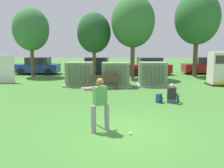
{
  "coord_description": "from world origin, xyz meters",
  "views": [
    {
      "loc": [
        -0.32,
        -7.83,
        2.76
      ],
      "look_at": [
        -0.28,
        3.5,
        1.0
      ],
      "focal_mm": 40.17,
      "sensor_mm": 36.0,
      "label": 1
    }
  ],
  "objects_px": {
    "transformer_mid_west": "(115,75)",
    "batter": "(98,102)",
    "seated_spectator": "(172,95)",
    "parked_car_right_of_center": "(148,67)",
    "transformer_mid_east": "(151,74)",
    "sports_ball": "(129,133)",
    "generator_enclosure": "(219,69)",
    "parked_car_leftmost": "(36,66)",
    "backpack": "(158,98)",
    "parked_car_rightmost": "(204,66)",
    "park_bench": "(104,81)",
    "parked_car_left_of_center": "(95,66)",
    "transformer_west": "(79,74)"
  },
  "relations": [
    {
      "from": "batter",
      "to": "seated_spectator",
      "type": "relative_size",
      "value": 1.81
    },
    {
      "from": "batter",
      "to": "parked_car_rightmost",
      "type": "relative_size",
      "value": 0.41
    },
    {
      "from": "transformer_west",
      "to": "sports_ball",
      "type": "relative_size",
      "value": 23.33
    },
    {
      "from": "transformer_mid_east",
      "to": "batter",
      "type": "bearing_deg",
      "value": -109.02
    },
    {
      "from": "batter",
      "to": "parked_car_left_of_center",
      "type": "bearing_deg",
      "value": 94.05
    },
    {
      "from": "seated_spectator",
      "to": "parked_car_right_of_center",
      "type": "relative_size",
      "value": 0.22
    },
    {
      "from": "transformer_mid_east",
      "to": "parked_car_rightmost",
      "type": "distance_m",
      "value": 9.61
    },
    {
      "from": "transformer_west",
      "to": "parked_car_left_of_center",
      "type": "xyz_separation_m",
      "value": [
        0.68,
        6.75,
        -0.04
      ]
    },
    {
      "from": "generator_enclosure",
      "to": "parked_car_leftmost",
      "type": "height_order",
      "value": "generator_enclosure"
    },
    {
      "from": "transformer_mid_east",
      "to": "parked_car_rightmost",
      "type": "bearing_deg",
      "value": 48.95
    },
    {
      "from": "transformer_west",
      "to": "batter",
      "type": "relative_size",
      "value": 1.21
    },
    {
      "from": "sports_ball",
      "to": "parked_car_leftmost",
      "type": "bearing_deg",
      "value": 115.1
    },
    {
      "from": "backpack",
      "to": "transformer_mid_east",
      "type": "bearing_deg",
      "value": 84.76
    },
    {
      "from": "parked_car_rightmost",
      "to": "parked_car_right_of_center",
      "type": "bearing_deg",
      "value": -171.9
    },
    {
      "from": "parked_car_right_of_center",
      "to": "parked_car_leftmost",
      "type": "bearing_deg",
      "value": 177.14
    },
    {
      "from": "generator_enclosure",
      "to": "parked_car_leftmost",
      "type": "relative_size",
      "value": 0.54
    },
    {
      "from": "seated_spectator",
      "to": "batter",
      "type": "bearing_deg",
      "value": -129.77
    },
    {
      "from": "transformer_mid_west",
      "to": "batter",
      "type": "distance_m",
      "value": 8.91
    },
    {
      "from": "transformer_mid_west",
      "to": "park_bench",
      "type": "height_order",
      "value": "transformer_mid_west"
    },
    {
      "from": "parked_car_leftmost",
      "to": "parked_car_left_of_center",
      "type": "bearing_deg",
      "value": -1.78
    },
    {
      "from": "transformer_mid_east",
      "to": "batter",
      "type": "xyz_separation_m",
      "value": [
        -3.17,
        -9.18,
        0.19
      ]
    },
    {
      "from": "park_bench",
      "to": "parked_car_rightmost",
      "type": "bearing_deg",
      "value": 41.72
    },
    {
      "from": "park_bench",
      "to": "sports_ball",
      "type": "relative_size",
      "value": 20.33
    },
    {
      "from": "generator_enclosure",
      "to": "backpack",
      "type": "height_order",
      "value": "generator_enclosure"
    },
    {
      "from": "transformer_mid_west",
      "to": "parked_car_rightmost",
      "type": "height_order",
      "value": "same"
    },
    {
      "from": "generator_enclosure",
      "to": "park_bench",
      "type": "relative_size",
      "value": 1.26
    },
    {
      "from": "generator_enclosure",
      "to": "park_bench",
      "type": "xyz_separation_m",
      "value": [
        -7.98,
        -1.57,
        -0.6
      ]
    },
    {
      "from": "backpack",
      "to": "parked_car_rightmost",
      "type": "distance_m",
      "value": 14.11
    },
    {
      "from": "transformer_west",
      "to": "parked_car_rightmost",
      "type": "bearing_deg",
      "value": 32.55
    },
    {
      "from": "transformer_mid_west",
      "to": "batter",
      "type": "xyz_separation_m",
      "value": [
        -0.64,
        -8.88,
        0.19
      ]
    },
    {
      "from": "sports_ball",
      "to": "parked_car_rightmost",
      "type": "xyz_separation_m",
      "value": [
        8.5,
        16.79,
        0.71
      ]
    },
    {
      "from": "generator_enclosure",
      "to": "transformer_mid_east",
      "type": "bearing_deg",
      "value": -176.21
    },
    {
      "from": "parked_car_right_of_center",
      "to": "seated_spectator",
      "type": "bearing_deg",
      "value": -92.47
    },
    {
      "from": "batter",
      "to": "parked_car_leftmost",
      "type": "xyz_separation_m",
      "value": [
        -6.76,
        16.15,
        -0.22
      ]
    },
    {
      "from": "transformer_mid_west",
      "to": "batter",
      "type": "relative_size",
      "value": 1.21
    },
    {
      "from": "transformer_mid_east",
      "to": "parked_car_left_of_center",
      "type": "bearing_deg",
      "value": 122.31
    },
    {
      "from": "park_bench",
      "to": "parked_car_leftmost",
      "type": "relative_size",
      "value": 0.43
    },
    {
      "from": "transformer_mid_west",
      "to": "transformer_mid_east",
      "type": "xyz_separation_m",
      "value": [
        2.53,
        0.3,
        0.0
      ]
    },
    {
      "from": "transformer_mid_east",
      "to": "sports_ball",
      "type": "relative_size",
      "value": 23.33
    },
    {
      "from": "batter",
      "to": "parked_car_left_of_center",
      "type": "relative_size",
      "value": 0.4
    },
    {
      "from": "batter",
      "to": "parked_car_rightmost",
      "type": "height_order",
      "value": "batter"
    },
    {
      "from": "sports_ball",
      "to": "seated_spectator",
      "type": "height_order",
      "value": "seated_spectator"
    },
    {
      "from": "seated_spectator",
      "to": "parked_car_leftmost",
      "type": "bearing_deg",
      "value": 129.7
    },
    {
      "from": "park_bench",
      "to": "parked_car_rightmost",
      "type": "distance_m",
      "value": 12.77
    },
    {
      "from": "park_bench",
      "to": "parked_car_leftmost",
      "type": "height_order",
      "value": "parked_car_leftmost"
    },
    {
      "from": "park_bench",
      "to": "parked_car_rightmost",
      "type": "height_order",
      "value": "parked_car_rightmost"
    },
    {
      "from": "generator_enclosure",
      "to": "seated_spectator",
      "type": "relative_size",
      "value": 2.39
    },
    {
      "from": "transformer_mid_east",
      "to": "park_bench",
      "type": "relative_size",
      "value": 1.15
    },
    {
      "from": "sports_ball",
      "to": "parked_car_right_of_center",
      "type": "height_order",
      "value": "parked_car_right_of_center"
    },
    {
      "from": "transformer_mid_east",
      "to": "parked_car_leftmost",
      "type": "height_order",
      "value": "same"
    }
  ]
}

